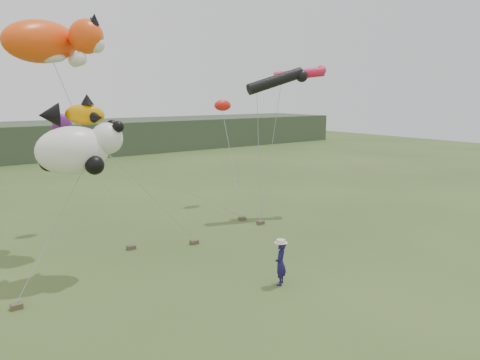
% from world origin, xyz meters
% --- Properties ---
extents(ground, '(120.00, 120.00, 0.00)m').
position_xyz_m(ground, '(0.00, 0.00, 0.00)').
color(ground, '#385123').
rests_on(ground, ground).
extents(festival_attendant, '(0.75, 0.72, 1.74)m').
position_xyz_m(festival_attendant, '(-0.57, -1.24, 0.87)').
color(festival_attendant, '#1A134A').
rests_on(festival_attendant, ground).
extents(sandbag_anchors, '(13.99, 4.92, 0.20)m').
position_xyz_m(sandbag_anchors, '(-1.06, 5.43, 0.10)').
color(sandbag_anchors, brown).
rests_on(sandbag_anchors, ground).
extents(cat_kite, '(5.60, 3.82, 2.39)m').
position_xyz_m(cat_kite, '(-5.92, 8.49, 9.72)').
color(cat_kite, '#FF4A0E').
rests_on(cat_kite, ground).
extents(fish_kite, '(2.67, 1.76, 1.33)m').
position_xyz_m(fish_kite, '(-6.25, 5.13, 6.57)').
color(fish_kite, orange).
rests_on(fish_kite, ground).
extents(tube_kites, '(5.23, 2.02, 1.81)m').
position_xyz_m(tube_kites, '(7.32, 7.04, 8.34)').
color(tube_kites, black).
rests_on(tube_kites, ground).
extents(panda_kite, '(3.39, 2.19, 2.10)m').
position_xyz_m(panda_kite, '(-6.30, 4.39, 5.22)').
color(panda_kite, white).
rests_on(panda_kite, ground).
extents(misc_kites, '(11.82, 1.14, 1.92)m').
position_xyz_m(misc_kites, '(-0.27, 11.69, 6.10)').
color(misc_kites, red).
rests_on(misc_kites, ground).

